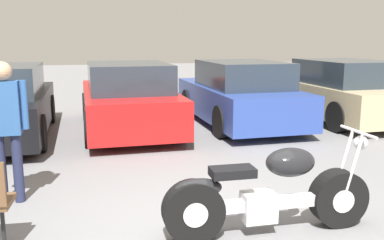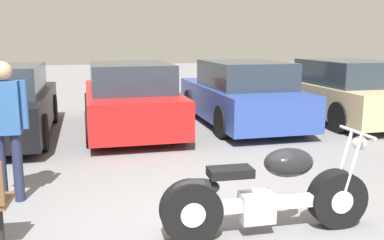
# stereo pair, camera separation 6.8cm
# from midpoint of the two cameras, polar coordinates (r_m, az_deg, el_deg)

# --- Properties ---
(ground_plane) EXTENTS (60.00, 60.00, 0.00)m
(ground_plane) POSITION_cam_midpoint_polar(r_m,az_deg,el_deg) (4.54, 4.03, -15.07)
(ground_plane) COLOR slate
(motorcycle) EXTENTS (2.21, 0.62, 1.04)m
(motorcycle) POSITION_cam_midpoint_polar(r_m,az_deg,el_deg) (4.48, 9.55, -9.78)
(motorcycle) COLOR black
(motorcycle) RESTS_ON ground_plane
(parked_car_red) EXTENTS (1.92, 4.42, 1.47)m
(parked_car_red) POSITION_cam_midpoint_polar(r_m,az_deg,el_deg) (9.40, -8.74, 2.81)
(parked_car_red) COLOR red
(parked_car_red) RESTS_ON ground_plane
(parked_car_blue) EXTENTS (1.92, 4.42, 1.47)m
(parked_car_blue) POSITION_cam_midpoint_polar(r_m,az_deg,el_deg) (10.02, 6.07, 3.38)
(parked_car_blue) COLOR #2D479E
(parked_car_blue) RESTS_ON ground_plane
(parked_car_champagne) EXTENTS (1.92, 4.42, 1.47)m
(parked_car_champagne) POSITION_cam_midpoint_polar(r_m,az_deg,el_deg) (11.10, 18.84, 3.58)
(parked_car_champagne) COLOR #C6B284
(parked_car_champagne) RESTS_ON ground_plane
(person_standing) EXTENTS (0.52, 0.23, 1.72)m
(person_standing) POSITION_cam_midpoint_polar(r_m,az_deg,el_deg) (5.54, -23.92, -0.02)
(person_standing) COLOR #232847
(person_standing) RESTS_ON ground_plane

